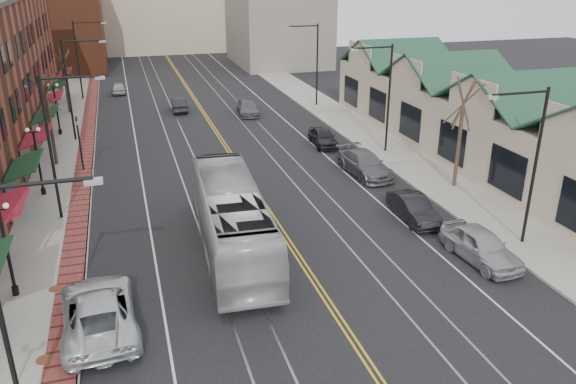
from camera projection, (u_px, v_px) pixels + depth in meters
ground at (364, 357)px, 20.60m from camera, size 160.00×160.00×0.00m
sidewalk_left at (58, 194)px, 35.14m from camera, size 4.00×120.00×0.15m
sidewalk_right at (403, 159)px, 41.53m from camera, size 4.00×120.00×0.15m
building_right at (477, 123)px, 42.29m from camera, size 8.00×36.00×4.60m
backdrop_left at (47, 16)px, 75.89m from camera, size 14.00×18.00×14.00m
backdrop_mid at (160, 22)px, 94.41m from camera, size 22.00×14.00×9.00m
backdrop_right at (278, 25)px, 80.26m from camera, size 12.00×16.00×11.00m
streetlight_l_0 at (12, 284)px, 15.78m from camera, size 3.33×0.25×8.00m
streetlight_l_1 at (57, 133)px, 29.99m from camera, size 3.33×0.25×8.00m
streetlight_l_2 at (73, 79)px, 44.20m from camera, size 3.33×0.25×8.00m
streetlight_l_3 at (81, 52)px, 58.41m from camera, size 3.33×0.25×8.00m
streetlight_r_0 at (530, 152)px, 26.99m from camera, size 3.33×0.25×8.00m
streetlight_r_1 at (384, 88)px, 41.20m from camera, size 3.33×0.25×8.00m
streetlight_r_2 at (313, 56)px, 55.41m from camera, size 3.33×0.25×8.00m
lamppost_l_1 at (7, 252)px, 23.48m from camera, size 0.84×0.28×4.27m
lamppost_l_2 at (39, 163)px, 34.13m from camera, size 0.84×0.28×4.27m
lamppost_l_3 at (57, 110)px, 46.57m from camera, size 0.84×0.28×4.27m
tree_left_near at (49, 118)px, 39.05m from camera, size 1.78×1.37×6.48m
tree_left_far at (65, 80)px, 53.35m from camera, size 1.66×1.28×6.02m
tree_right_mid at (460, 132)px, 34.96m from camera, size 1.90×1.46×6.93m
manhole_mid at (44, 360)px, 20.23m from camera, size 0.60×0.60×0.02m
manhole_far at (56, 289)px, 24.67m from camera, size 0.60×0.60×0.02m
traffic_signal at (79, 140)px, 38.22m from camera, size 0.18×0.15×3.80m
transit_bus at (232, 218)px, 27.77m from camera, size 3.65×12.63×3.48m
parked_suv at (99, 311)px, 21.89m from camera, size 3.13×6.17×1.67m
parked_car_a at (481, 245)px, 27.08m from camera, size 2.24×4.85×1.61m
parked_car_b at (413, 208)px, 31.48m from camera, size 1.62×4.31×1.41m
parked_car_c at (365, 164)px, 38.30m from camera, size 2.58×5.54×1.57m
parked_car_d at (323, 137)px, 44.59m from camera, size 1.98×4.28×1.42m
distant_car_left at (179, 104)px, 55.22m from camera, size 1.55×4.06×1.32m
distant_car_right at (248, 108)px, 54.00m from camera, size 2.29×4.73×1.33m
distant_car_far at (118, 88)px, 62.83m from camera, size 1.61×3.89×1.32m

